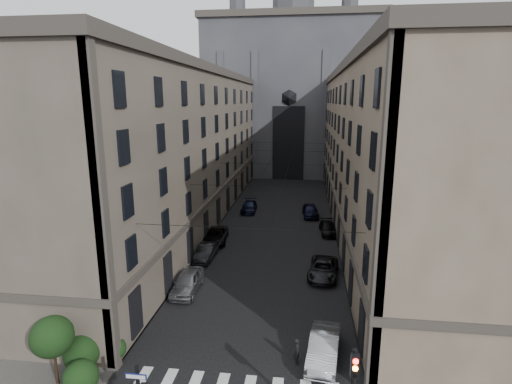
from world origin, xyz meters
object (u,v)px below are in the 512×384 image
at_px(car_left_midfar, 215,235).
at_px(car_left_midnear, 206,252).
at_px(car_right_midnear, 323,269).
at_px(pedestrian, 297,351).
at_px(gothic_tower, 292,87).
at_px(car_right_midfar, 328,228).
at_px(car_left_far, 249,207).
at_px(car_right_far, 310,211).
at_px(car_left_near, 187,282).
at_px(car_right_near, 324,347).

bearing_deg(car_left_midfar, car_left_midnear, -93.43).
height_order(car_right_midnear, pedestrian, pedestrian).
distance_m(gothic_tower, car_right_midfar, 46.85).
xyz_separation_m(car_left_far, car_right_midfar, (10.40, -8.23, -0.05)).
bearing_deg(pedestrian, car_right_far, -0.26).
xyz_separation_m(car_left_midfar, car_right_midfar, (12.30, 4.26, -0.09)).
bearing_deg(car_left_near, car_left_midfar, 90.91).
relative_size(car_left_midfar, car_right_midfar, 1.19).
bearing_deg(car_left_midnear, gothic_tower, 84.71).
xyz_separation_m(gothic_tower, car_right_far, (4.20, -36.31, -16.98)).
height_order(car_left_midnear, car_right_near, car_right_near).
relative_size(car_left_midfar, car_right_midnear, 1.02).
height_order(car_left_midnear, car_right_midfar, car_left_midnear).
bearing_deg(car_right_near, car_right_midfar, 94.14).
bearing_deg(car_right_near, car_right_midnear, 95.63).
xyz_separation_m(car_right_midfar, car_right_far, (-2.00, 6.85, 0.17)).
bearing_deg(car_right_far, pedestrian, -96.72).
distance_m(car_left_midnear, car_right_midnear, 11.42).
relative_size(car_left_far, car_right_near, 1.00).
relative_size(car_left_near, car_left_far, 0.99).
relative_size(gothic_tower, car_right_midfar, 12.89).
relative_size(car_left_midnear, car_right_near, 0.88).
height_order(car_right_near, car_right_far, car_right_far).
relative_size(car_left_midfar, car_left_far, 1.10).
bearing_deg(car_left_far, pedestrian, -78.61).
xyz_separation_m(car_left_near, car_left_far, (1.55, 24.08, -0.12)).
height_order(car_left_midfar, car_right_far, car_right_far).
distance_m(car_left_midfar, car_right_far, 15.15).
relative_size(car_left_far, car_right_midnear, 0.93).
xyz_separation_m(gothic_tower, car_right_near, (4.78, -66.40, -17.00)).
height_order(car_left_midfar, car_right_near, car_right_near).
bearing_deg(car_right_midfar, car_left_near, -131.82).
height_order(car_right_midfar, pedestrian, pedestrian).
relative_size(car_right_midnear, car_right_far, 1.08).
bearing_deg(car_left_midfar, car_right_midfar, 13.55).
distance_m(gothic_tower, car_left_midfar, 50.76).
distance_m(car_left_midnear, car_left_midfar, 4.74).
bearing_deg(pedestrian, car_left_near, 50.02).
distance_m(car_left_near, car_right_midfar, 19.85).
bearing_deg(pedestrian, car_right_midnear, -7.63).
xyz_separation_m(car_left_near, pedestrian, (8.97, -7.95, -0.03)).
bearing_deg(car_left_midfar, car_left_far, 75.79).
relative_size(car_right_near, car_right_far, 1.01).
bearing_deg(gothic_tower, car_right_far, -83.40).
relative_size(car_left_midfar, car_right_near, 1.10).
height_order(car_left_midfar, pedestrian, pedestrian).
xyz_separation_m(car_left_midfar, car_left_far, (1.90, 12.50, -0.04)).
xyz_separation_m(car_left_midnear, car_left_midfar, (-0.18, 4.74, 0.03)).
height_order(car_left_midnear, car_left_far, car_left_midnear).
bearing_deg(car_right_midnear, car_right_midfar, 91.93).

